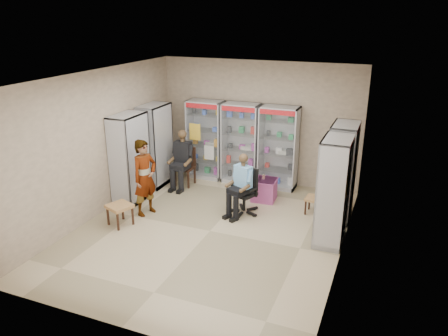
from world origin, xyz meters
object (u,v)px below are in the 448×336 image
at_px(cabinet_right_near, 333,191).
at_px(pink_trunk, 264,190).
at_px(cabinet_back_left, 206,140).
at_px(standing_man, 145,178).
at_px(cabinet_left_near, 130,159).
at_px(wooden_chair, 185,167).
at_px(cabinet_right_far, 342,172).
at_px(woven_stool_b, 120,215).
at_px(cabinet_back_right, 278,148).
at_px(seated_shopkeeper, 244,186).
at_px(woven_stool_a, 314,205).
at_px(cabinet_back_mid, 241,144).
at_px(cabinet_left_far, 155,146).
at_px(office_chair, 244,191).

xyz_separation_m(cabinet_right_near, pink_trunk, (-1.69, 1.35, -0.75)).
bearing_deg(cabinet_back_left, cabinet_right_near, -32.28).
bearing_deg(standing_man, cabinet_left_near, 71.98).
bearing_deg(cabinet_left_near, wooden_chair, 152.39).
bearing_deg(pink_trunk, cabinet_right_far, -8.27).
bearing_deg(woven_stool_b, cabinet_back_right, 52.83).
bearing_deg(cabinet_back_right, cabinet_back_left, 180.00).
bearing_deg(seated_shopkeeper, pink_trunk, 98.50).
distance_m(seated_shopkeeper, woven_stool_a, 1.58).
height_order(pink_trunk, standing_man, standing_man).
distance_m(cabinet_right_near, pink_trunk, 2.29).
height_order(cabinet_back_left, cabinet_right_far, same).
bearing_deg(cabinet_right_far, cabinet_back_mid, 66.35).
height_order(cabinet_left_far, cabinet_left_near, same).
xyz_separation_m(seated_shopkeeper, pink_trunk, (0.20, 0.86, -0.38)).
xyz_separation_m(cabinet_left_far, woven_stool_a, (3.96, -0.23, -0.82)).
distance_m(cabinet_left_far, cabinet_left_near, 1.10).
height_order(cabinet_back_right, woven_stool_b, cabinet_back_right).
height_order(cabinet_back_mid, standing_man, cabinet_back_mid).
bearing_deg(pink_trunk, woven_stool_a, -12.93).
height_order(wooden_chair, office_chair, office_chair).
bearing_deg(seated_shopkeeper, cabinet_left_far, -175.82).
xyz_separation_m(cabinet_left_near, standing_man, (0.65, -0.46, -0.19)).
bearing_deg(woven_stool_b, seated_shopkeeper, 33.54).
bearing_deg(cabinet_right_far, office_chair, 106.48).
bearing_deg(office_chair, cabinet_back_right, 102.87).
bearing_deg(pink_trunk, cabinet_right_near, -38.51).
bearing_deg(cabinet_left_near, standing_man, 54.83).
bearing_deg(cabinet_back_left, cabinet_right_far, -17.75).
xyz_separation_m(cabinet_back_mid, wooden_chair, (-1.20, -0.73, -0.53)).
distance_m(cabinet_back_right, office_chair, 1.78).
xyz_separation_m(cabinet_right_far, cabinet_left_far, (-4.46, 0.20, 0.00)).
bearing_deg(cabinet_right_far, cabinet_left_far, 87.43).
height_order(cabinet_right_near, office_chair, cabinet_right_near).
height_order(woven_stool_b, standing_man, standing_man).
distance_m(pink_trunk, woven_stool_b, 3.25).
relative_size(pink_trunk, woven_stool_b, 1.18).
relative_size(cabinet_back_right, cabinet_left_far, 1.00).
distance_m(cabinet_right_near, seated_shopkeeper, 1.99).
xyz_separation_m(cabinet_right_far, wooden_chair, (-3.78, 0.40, -0.53)).
relative_size(cabinet_left_near, pink_trunk, 3.86).
relative_size(cabinet_back_left, woven_stool_a, 5.46).
height_order(wooden_chair, woven_stool_a, wooden_chair).
xyz_separation_m(cabinet_back_left, cabinet_left_near, (-0.93, -2.03, 0.00)).
xyz_separation_m(cabinet_right_far, seated_shopkeeper, (-1.89, -0.61, -0.37)).
bearing_deg(cabinet_back_mid, office_chair, -67.85).
relative_size(cabinet_back_right, office_chair, 2.02).
bearing_deg(cabinet_left_far, woven_stool_a, 86.70).
distance_m(office_chair, pink_trunk, 0.87).
bearing_deg(pink_trunk, cabinet_left_near, -157.51).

